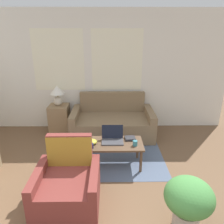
{
  "coord_description": "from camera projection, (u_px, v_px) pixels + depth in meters",
  "views": [
    {
      "loc": [
        0.38,
        -1.41,
        2.11
      ],
      "look_at": [
        0.43,
        2.33,
        0.75
      ],
      "focal_mm": 35.0,
      "sensor_mm": 36.0,
      "label": 1
    }
  ],
  "objects": [
    {
      "name": "snack_bowl",
      "position": [
        92.0,
        142.0,
        3.54
      ],
      "size": [
        0.17,
        0.17,
        0.07
      ],
      "color": "gold",
      "rests_on": "coffee_table"
    },
    {
      "name": "cup_navy",
      "position": [
        91.0,
        146.0,
        3.4
      ],
      "size": [
        0.08,
        0.08,
        0.08
      ],
      "color": "#191E4C",
      "rests_on": "coffee_table"
    },
    {
      "name": "book_red",
      "position": [
        130.0,
        138.0,
        3.69
      ],
      "size": [
        0.18,
        0.17,
        0.04
      ],
      "color": "#2D2D33",
      "rests_on": "coffee_table"
    },
    {
      "name": "potted_plant",
      "position": [
        188.0,
        200.0,
        2.38
      ],
      "size": [
        0.54,
        0.54,
        0.64
      ],
      "color": "#BCB2A3",
      "rests_on": "ground_plane"
    },
    {
      "name": "rug",
      "position": [
        111.0,
        148.0,
        4.24
      ],
      "size": [
        1.86,
        2.05,
        0.01
      ],
      "color": "slate",
      "rests_on": "ground_plane"
    },
    {
      "name": "couch",
      "position": [
        112.0,
        123.0,
        4.74
      ],
      "size": [
        1.72,
        0.93,
        0.87
      ],
      "color": "#846B4C",
      "rests_on": "ground_plane"
    },
    {
      "name": "table_lamp",
      "position": [
        57.0,
        93.0,
        4.66
      ],
      "size": [
        0.3,
        0.3,
        0.44
      ],
      "color": "beige",
      "rests_on": "side_table"
    },
    {
      "name": "armchair",
      "position": [
        68.0,
        186.0,
        2.81
      ],
      "size": [
        0.8,
        0.78,
        0.85
      ],
      "color": "brown",
      "rests_on": "ground_plane"
    },
    {
      "name": "coffee_table",
      "position": [
        111.0,
        145.0,
        3.59
      ],
      "size": [
        1.03,
        0.52,
        0.41
      ],
      "color": "brown",
      "rests_on": "ground_plane"
    },
    {
      "name": "wall_back",
      "position": [
        92.0,
        71.0,
        4.83
      ],
      "size": [
        6.06,
        0.06,
        2.6
      ],
      "color": "white",
      "rests_on": "ground_plane"
    },
    {
      "name": "cup_yellow",
      "position": [
        135.0,
        143.0,
        3.47
      ],
      "size": [
        0.07,
        0.07,
        0.08
      ],
      "color": "teal",
      "rests_on": "coffee_table"
    },
    {
      "name": "cup_white",
      "position": [
        86.0,
        136.0,
        3.7
      ],
      "size": [
        0.08,
        0.08,
        0.08
      ],
      "color": "teal",
      "rests_on": "coffee_table"
    },
    {
      "name": "laptop",
      "position": [
        112.0,
        138.0,
        3.62
      ],
      "size": [
        0.36,
        0.29,
        0.24
      ],
      "color": "#47474C",
      "rests_on": "coffee_table"
    },
    {
      "name": "side_table",
      "position": [
        60.0,
        119.0,
        4.86
      ],
      "size": [
        0.42,
        0.42,
        0.62
      ],
      "color": "#937551",
      "rests_on": "ground_plane"
    }
  ]
}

